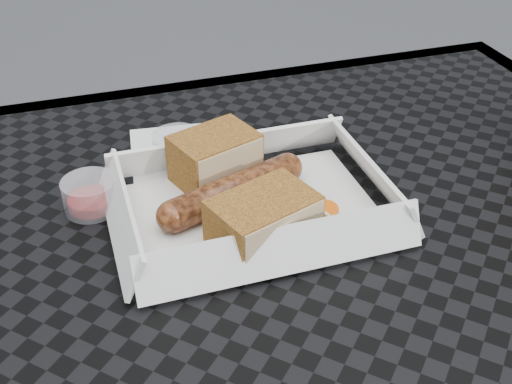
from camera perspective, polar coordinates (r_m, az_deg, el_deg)
patio_table at (r=0.58m, az=7.09°, el=-13.16°), size 0.80×0.80×0.74m
food_tray at (r=0.59m, az=-0.30°, el=-1.72°), size 0.22×0.15×0.00m
bratwurst at (r=0.58m, az=-2.06°, el=0.10°), size 0.15×0.07×0.03m
bread_near at (r=0.61m, az=-3.67°, el=3.08°), size 0.09×0.08×0.05m
bread_far at (r=0.54m, az=0.66°, el=-2.53°), size 0.10×0.08×0.04m
veg_garnish at (r=0.57m, az=5.56°, el=-2.65°), size 0.03×0.03×0.00m
napkin at (r=0.68m, az=-5.90°, el=3.48°), size 0.13×0.13×0.00m
condiment_cup_sauce at (r=0.60m, az=-14.52°, el=-0.25°), size 0.05×0.05×0.03m
condiment_cup_empty at (r=0.66m, az=-7.00°, el=3.97°), size 0.05×0.05×0.03m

